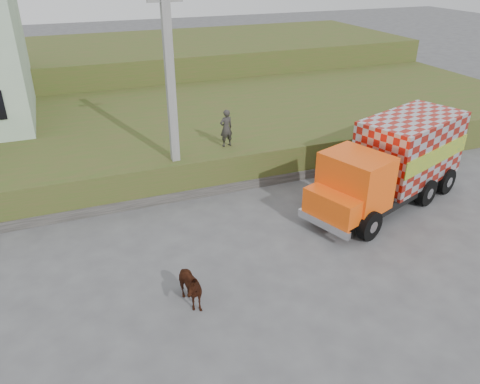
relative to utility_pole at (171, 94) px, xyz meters
name	(u,v)px	position (x,y,z in m)	size (l,w,h in m)	color
ground	(244,250)	(1.00, -4.60, -4.08)	(120.00, 120.00, 0.00)	#474749
embankment	(169,131)	(1.00, 5.40, -3.33)	(40.00, 12.00, 1.50)	#39531B
embankment_far	(127,66)	(1.00, 17.40, -2.58)	(40.00, 12.00, 3.00)	#39531B
retaining_strip	(155,198)	(-1.00, -0.40, -3.88)	(16.00, 0.50, 0.40)	#595651
utility_pole	(171,94)	(0.00, 0.00, 0.00)	(1.20, 0.30, 8.00)	gray
cargo_truck	(394,162)	(7.48, -3.51, -2.43)	(7.48, 4.54, 3.19)	black
cow	(187,287)	(-1.41, -6.49, -3.49)	(0.64, 1.40, 1.18)	#33160C
pedestrian	(226,128)	(2.31, 0.64, -1.80)	(0.56, 0.37, 1.54)	#2F2C2A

